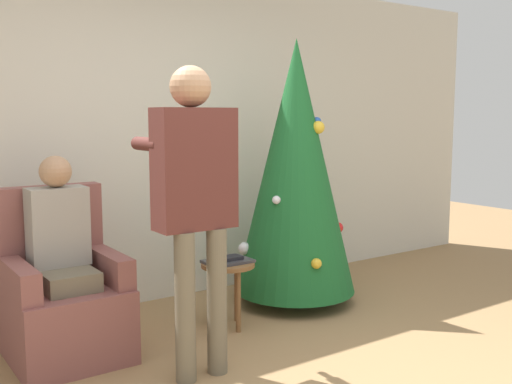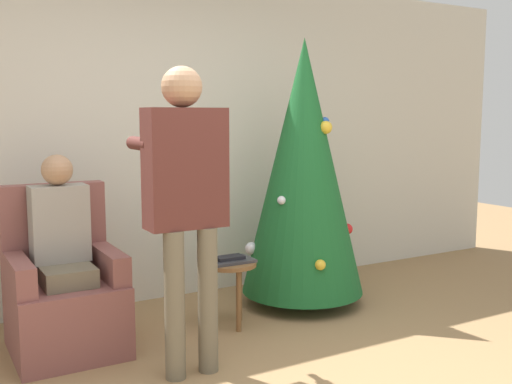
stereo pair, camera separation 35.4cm
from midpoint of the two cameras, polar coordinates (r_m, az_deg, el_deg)
name	(u,v)px [view 1 (the left image)]	position (r m, az deg, el deg)	size (l,w,h in m)	color
wall_back	(133,138)	(4.93, -13.63, 4.98)	(8.00, 0.06, 2.70)	beige
christmas_tree	(296,167)	(4.81, 1.69, 2.38)	(0.98, 0.98, 2.14)	brown
armchair	(63,301)	(4.12, -20.31, -9.70)	(0.68, 0.73, 1.08)	brown
person_seated	(62,248)	(4.00, -20.41, -5.03)	(0.36, 0.46, 1.28)	#6B604C
person_standing	(195,190)	(3.48, -8.74, 0.20)	(0.48, 0.57, 1.82)	#6B604C
side_stool	(228,274)	(4.37, -5.03, -7.77)	(0.39, 0.39, 0.48)	brown
laptop	(228,261)	(4.35, -5.04, -6.61)	(0.34, 0.23, 0.02)	#38383D
book	(228,258)	(4.35, -5.05, -6.33)	(0.21, 0.11, 0.02)	black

